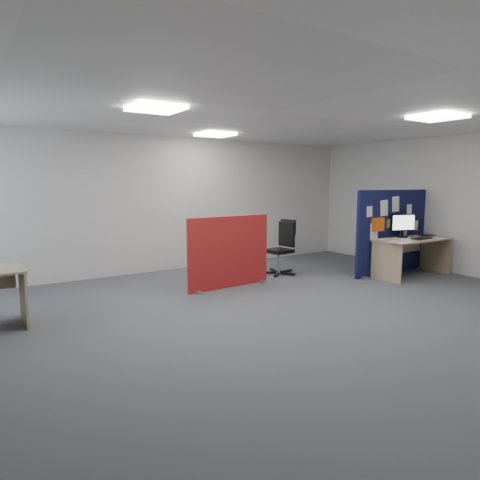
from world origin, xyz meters
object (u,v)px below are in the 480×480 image
monitor_main (403,224)px  red_divider (229,253)px  office_chair (283,244)px  main_desk (411,247)px  navy_divider (392,232)px

monitor_main → red_divider: (-3.37, 0.94, -0.38)m
red_divider → office_chair: red_divider is taller
monitor_main → office_chair: monitor_main is taller
main_desk → red_divider: bearing=161.4°
red_divider → office_chair: 1.51m
red_divider → main_desk: bearing=-21.9°
navy_divider → red_divider: 3.36m
red_divider → office_chair: bearing=10.9°
main_desk → office_chair: office_chair is taller
navy_divider → main_desk: 0.46m
navy_divider → office_chair: bearing=147.3°
monitor_main → red_divider: red_divider is taller
red_divider → monitor_main: bearing=-18.9°
monitor_main → office_chair: 2.35m
monitor_main → main_desk: bearing=-69.6°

